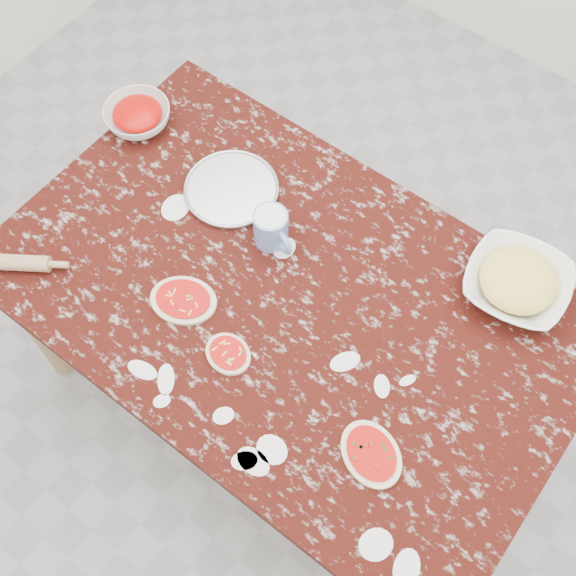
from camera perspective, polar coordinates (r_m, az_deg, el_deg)
The scene contains 10 objects.
ground at distance 2.68m, azimuth -0.00°, elevation -8.14°, with size 4.00×4.00×0.00m, color gray.
worktable at distance 2.07m, azimuth -0.00°, elevation -1.75°, with size 1.60×1.00×0.75m.
pizza_tray at distance 2.18m, azimuth -4.43°, elevation 7.67°, with size 0.28×0.28×0.01m, color #B2B2B7.
sauce_bowl at distance 2.36m, azimuth -11.62°, elevation 12.97°, with size 0.21×0.21×0.06m, color white.
cheese_bowl at distance 2.07m, azimuth 17.38°, elevation 0.33°, with size 0.28×0.28×0.07m, color white.
flour_mug at distance 2.04m, azimuth -1.28°, elevation 4.68°, with size 0.14×0.10×0.11m.
pizza_left at distance 2.00m, azimuth -8.15°, elevation -0.94°, with size 0.23×0.20×0.02m.
pizza_mid at distance 1.92m, azimuth -4.69°, elevation -5.13°, with size 0.14×0.12×0.02m.
pizza_right at distance 1.84m, azimuth 6.50°, elevation -12.73°, with size 0.22×0.20×0.02m.
rolling_pin at distance 2.16m, azimuth -20.96°, elevation 1.89°, with size 0.05×0.05×0.23m, color tan.
Camera 1 is at (0.56, -0.73, 2.52)m, focal length 45.62 mm.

